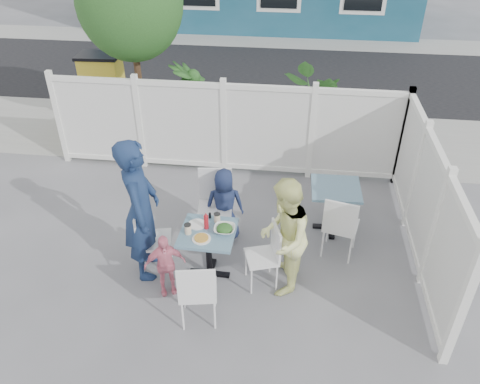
# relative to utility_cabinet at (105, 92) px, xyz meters

# --- Properties ---
(ground) EXTENTS (80.00, 80.00, 0.00)m
(ground) POSITION_rel_utility_cabinet_xyz_m (2.61, -4.00, -0.71)
(ground) COLOR slate
(near_sidewalk) EXTENTS (24.00, 2.60, 0.01)m
(near_sidewalk) POSITION_rel_utility_cabinet_xyz_m (2.61, -0.20, -0.70)
(near_sidewalk) COLOR gray
(near_sidewalk) RESTS_ON ground
(street) EXTENTS (24.00, 5.00, 0.01)m
(street) POSITION_rel_utility_cabinet_xyz_m (2.61, 3.50, -0.70)
(street) COLOR black
(street) RESTS_ON ground
(far_sidewalk) EXTENTS (24.00, 1.60, 0.01)m
(far_sidewalk) POSITION_rel_utility_cabinet_xyz_m (2.61, 6.60, -0.70)
(far_sidewalk) COLOR gray
(far_sidewalk) RESTS_ON ground
(fence_back) EXTENTS (5.86, 0.08, 1.60)m
(fence_back) POSITION_rel_utility_cabinet_xyz_m (2.71, -1.60, 0.08)
(fence_back) COLOR white
(fence_back) RESTS_ON ground
(fence_right) EXTENTS (0.08, 3.66, 1.60)m
(fence_right) POSITION_rel_utility_cabinet_xyz_m (5.61, -3.40, 0.08)
(fence_right) COLOR white
(fence_right) RESTS_ON ground
(tree) EXTENTS (1.80, 1.62, 3.59)m
(tree) POSITION_rel_utility_cabinet_xyz_m (1.01, -0.70, 1.89)
(tree) COLOR #382316
(tree) RESTS_ON ground
(utility_cabinet) EXTENTS (0.79, 0.58, 1.41)m
(utility_cabinet) POSITION_rel_utility_cabinet_xyz_m (0.00, 0.00, 0.00)
(utility_cabinet) COLOR gold
(utility_cabinet) RESTS_ON ground
(potted_shrub_a) EXTENTS (0.99, 0.99, 1.65)m
(potted_shrub_a) POSITION_rel_utility_cabinet_xyz_m (2.00, -0.90, 0.12)
(potted_shrub_a) COLOR #234D1D
(potted_shrub_a) RESTS_ON ground
(potted_shrub_b) EXTENTS (1.90, 1.96, 1.67)m
(potted_shrub_b) POSITION_rel_utility_cabinet_xyz_m (4.44, -1.00, 0.13)
(potted_shrub_b) COLOR #234D1D
(potted_shrub_b) RESTS_ON ground
(main_table) EXTENTS (0.68, 0.68, 0.71)m
(main_table) POSITION_rel_utility_cabinet_xyz_m (2.92, -4.22, -0.16)
(main_table) COLOR #395875
(main_table) RESTS_ON ground
(spare_table) EXTENTS (0.69, 0.69, 0.72)m
(spare_table) POSITION_rel_utility_cabinet_xyz_m (4.51, -3.03, -0.15)
(spare_table) COLOR #395875
(spare_table) RESTS_ON ground
(chair_left) EXTENTS (0.50, 0.51, 0.93)m
(chair_left) POSITION_rel_utility_cabinet_xyz_m (2.14, -4.19, -0.16)
(chair_left) COLOR white
(chair_left) RESTS_ON ground
(chair_right) EXTENTS (0.48, 0.49, 0.86)m
(chair_right) POSITION_rel_utility_cabinet_xyz_m (3.65, -4.25, -0.21)
(chair_right) COLOR white
(chair_right) RESTS_ON ground
(chair_back) EXTENTS (0.51, 0.50, 1.02)m
(chair_back) POSITION_rel_utility_cabinet_xyz_m (2.86, -3.36, -0.12)
(chair_back) COLOR white
(chair_back) RESTS_ON ground
(chair_near) EXTENTS (0.48, 0.47, 0.91)m
(chair_near) POSITION_rel_utility_cabinet_xyz_m (2.95, -5.02, -0.18)
(chair_near) COLOR white
(chair_near) RESTS_ON ground
(chair_spare) EXTENTS (0.52, 0.51, 0.95)m
(chair_spare) POSITION_rel_utility_cabinet_xyz_m (4.56, -3.64, -0.16)
(chair_spare) COLOR white
(chair_spare) RESTS_ON ground
(man) EXTENTS (0.58, 0.76, 1.89)m
(man) POSITION_rel_utility_cabinet_xyz_m (2.10, -4.21, 0.24)
(man) COLOR navy
(man) RESTS_ON ground
(woman) EXTENTS (0.62, 0.78, 1.53)m
(woman) POSITION_rel_utility_cabinet_xyz_m (3.84, -4.29, 0.06)
(woman) COLOR #ECF74E
(woman) RESTS_ON ground
(boy) EXTENTS (0.58, 0.43, 1.09)m
(boy) POSITION_rel_utility_cabinet_xyz_m (2.99, -3.41, -0.16)
(boy) COLOR #1A2547
(boy) RESTS_ON ground
(toddler) EXTENTS (0.54, 0.39, 0.86)m
(toddler) POSITION_rel_utility_cabinet_xyz_m (2.45, -4.57, -0.28)
(toddler) COLOR pink
(toddler) RESTS_ON ground
(plate_main) EXTENTS (0.23, 0.23, 0.01)m
(plate_main) POSITION_rel_utility_cabinet_xyz_m (2.87, -4.37, 0.01)
(plate_main) COLOR white
(plate_main) RESTS_ON main_table
(plate_side) EXTENTS (0.22, 0.22, 0.02)m
(plate_side) POSITION_rel_utility_cabinet_xyz_m (2.76, -4.10, 0.01)
(plate_side) COLOR white
(plate_side) RESTS_ON main_table
(salad_bowl) EXTENTS (0.26, 0.26, 0.06)m
(salad_bowl) POSITION_rel_utility_cabinet_xyz_m (3.12, -4.19, 0.03)
(salad_bowl) COLOR white
(salad_bowl) RESTS_ON main_table
(coffee_cup_a) EXTENTS (0.08, 0.08, 0.12)m
(coffee_cup_a) POSITION_rel_utility_cabinet_xyz_m (2.69, -4.28, 0.06)
(coffee_cup_a) COLOR beige
(coffee_cup_a) RESTS_ON main_table
(coffee_cup_b) EXTENTS (0.08, 0.08, 0.12)m
(coffee_cup_b) POSITION_rel_utility_cabinet_xyz_m (3.00, -4.02, 0.06)
(coffee_cup_b) COLOR beige
(coffee_cup_b) RESTS_ON main_table
(ketchup_bottle) EXTENTS (0.06, 0.06, 0.19)m
(ketchup_bottle) POSITION_rel_utility_cabinet_xyz_m (2.89, -4.16, 0.09)
(ketchup_bottle) COLOR #AA161F
(ketchup_bottle) RESTS_ON main_table
(salt_shaker) EXTENTS (0.03, 0.03, 0.06)m
(salt_shaker) POSITION_rel_utility_cabinet_xyz_m (2.83, -3.99, 0.03)
(salt_shaker) COLOR white
(salt_shaker) RESTS_ON main_table
(pepper_shaker) EXTENTS (0.03, 0.03, 0.07)m
(pepper_shaker) POSITION_rel_utility_cabinet_xyz_m (2.89, -3.94, 0.04)
(pepper_shaker) COLOR black
(pepper_shaker) RESTS_ON main_table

